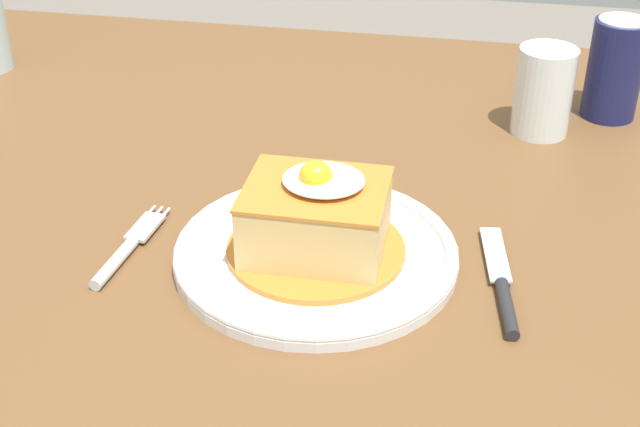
{
  "coord_description": "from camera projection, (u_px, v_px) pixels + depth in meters",
  "views": [
    {
      "loc": [
        0.18,
        -0.82,
        1.22
      ],
      "look_at": [
        0.05,
        -0.14,
        0.78
      ],
      "focal_mm": 49.44,
      "sensor_mm": 36.0,
      "label": 1
    }
  ],
  "objects": [
    {
      "name": "drinking_glass",
      "position": [
        543.0,
        97.0,
        1.04
      ],
      "size": [
        0.07,
        0.07,
        0.1
      ],
      "color": "silver",
      "rests_on": "dining_table"
    },
    {
      "name": "fork",
      "position": [
        125.0,
        251.0,
        0.83
      ],
      "size": [
        0.03,
        0.14,
        0.01
      ],
      "color": "silver",
      "rests_on": "dining_table"
    },
    {
      "name": "knife",
      "position": [
        503.0,
        292.0,
        0.78
      ],
      "size": [
        0.04,
        0.17,
        0.01
      ],
      "color": "#262628",
      "rests_on": "dining_table"
    },
    {
      "name": "main_plate",
      "position": [
        316.0,
        253.0,
        0.82
      ],
      "size": [
        0.27,
        0.27,
        0.02
      ],
      "color": "white",
      "rests_on": "dining_table"
    },
    {
      "name": "soda_can",
      "position": [
        615.0,
        69.0,
        1.07
      ],
      "size": [
        0.07,
        0.07,
        0.12
      ],
      "color": "#191E51",
      "rests_on": "dining_table"
    },
    {
      "name": "dining_table",
      "position": [
        304.0,
        254.0,
        1.02
      ],
      "size": [
        1.34,
        0.92,
        0.74
      ],
      "color": "brown",
      "rests_on": "ground_plane"
    },
    {
      "name": "sandwich_meal",
      "position": [
        316.0,
        219.0,
        0.8
      ],
      "size": [
        0.17,
        0.17,
        0.1
      ],
      "color": "orange",
      "rests_on": "main_plate"
    }
  ]
}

